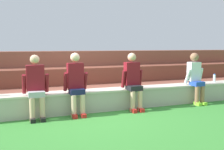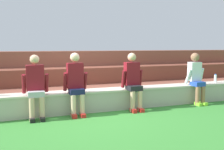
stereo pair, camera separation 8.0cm
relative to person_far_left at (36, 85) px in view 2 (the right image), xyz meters
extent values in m
plane|color=#388433|center=(1.19, 0.00, -0.73)|extent=(80.00, 80.00, 0.00)
cube|color=#B7AF9E|center=(1.19, 0.23, -0.48)|extent=(9.25, 0.46, 0.50)
cube|color=beige|center=(1.19, 0.23, -0.25)|extent=(9.29, 0.50, 0.04)
cube|color=brown|center=(1.19, 0.99, -0.50)|extent=(12.87, 0.73, 0.47)
cube|color=brown|center=(1.19, 1.72, -0.27)|extent=(12.87, 0.73, 0.93)
cube|color=brown|center=(1.19, 2.46, -0.03)|extent=(12.87, 0.73, 1.40)
cylinder|color=#DBAD89|center=(-0.10, -0.19, -0.48)|extent=(0.11, 0.11, 0.50)
cylinder|color=#DBAD89|center=(0.10, -0.19, -0.48)|extent=(0.11, 0.11, 0.50)
cube|color=black|center=(-0.10, -0.23, -0.69)|extent=(0.10, 0.22, 0.08)
cube|color=black|center=(0.10, -0.23, -0.69)|extent=(0.10, 0.22, 0.08)
cube|color=#B2B2B7|center=(0.00, -0.07, -0.18)|extent=(0.33, 0.30, 0.12)
cube|color=maroon|center=(0.00, 0.08, 0.15)|extent=(0.37, 0.20, 0.55)
sphere|color=#DBAD89|center=(0.00, 0.08, 0.54)|extent=(0.20, 0.20, 0.20)
cylinder|color=maroon|center=(-0.24, 0.06, 0.03)|extent=(0.08, 0.20, 0.43)
cylinder|color=maroon|center=(0.24, 0.06, 0.03)|extent=(0.08, 0.22, 0.42)
cylinder|color=beige|center=(0.77, -0.20, -0.48)|extent=(0.11, 0.11, 0.50)
cylinder|color=beige|center=(0.96, -0.20, -0.48)|extent=(0.11, 0.11, 0.50)
cube|color=red|center=(0.77, -0.24, -0.69)|extent=(0.10, 0.22, 0.08)
cube|color=red|center=(0.96, -0.24, -0.69)|extent=(0.10, 0.22, 0.08)
cube|color=#191E47|center=(0.86, -0.07, -0.18)|extent=(0.32, 0.30, 0.12)
cube|color=maroon|center=(0.86, 0.05, 0.16)|extent=(0.36, 0.20, 0.57)
sphere|color=beige|center=(0.86, 0.05, 0.57)|extent=(0.21, 0.21, 0.21)
cylinder|color=maroon|center=(0.64, 0.03, 0.03)|extent=(0.08, 0.19, 0.43)
cylinder|color=maroon|center=(1.09, 0.03, 0.03)|extent=(0.08, 0.24, 0.42)
cylinder|color=#DBAD89|center=(2.17, -0.23, -0.48)|extent=(0.11, 0.11, 0.50)
cylinder|color=#DBAD89|center=(2.37, -0.23, -0.48)|extent=(0.11, 0.11, 0.50)
cube|color=red|center=(2.17, -0.27, -0.69)|extent=(0.10, 0.22, 0.08)
cube|color=red|center=(2.37, -0.27, -0.69)|extent=(0.10, 0.22, 0.08)
cube|color=black|center=(2.27, -0.09, -0.18)|extent=(0.32, 0.34, 0.12)
cube|color=maroon|center=(2.27, 0.05, 0.15)|extent=(0.35, 0.20, 0.56)
sphere|color=#DBAD89|center=(2.27, 0.05, 0.55)|extent=(0.21, 0.21, 0.21)
cylinder|color=maroon|center=(2.04, 0.03, 0.03)|extent=(0.08, 0.17, 0.43)
cylinder|color=maroon|center=(2.50, 0.03, 0.03)|extent=(0.08, 0.15, 0.43)
cylinder|color=#996B4C|center=(4.06, -0.20, -0.48)|extent=(0.11, 0.11, 0.50)
cylinder|color=#996B4C|center=(4.24, -0.20, -0.48)|extent=(0.11, 0.11, 0.50)
cube|color=#8CD833|center=(4.06, -0.24, -0.69)|extent=(0.10, 0.22, 0.08)
cube|color=#8CD833|center=(4.24, -0.24, -0.69)|extent=(0.10, 0.22, 0.08)
cube|color=#2347B2|center=(4.15, -0.07, -0.18)|extent=(0.29, 0.30, 0.12)
cube|color=white|center=(4.15, 0.07, 0.13)|extent=(0.32, 0.20, 0.52)
sphere|color=#996B4C|center=(4.15, 0.07, 0.53)|extent=(0.23, 0.23, 0.23)
cylinder|color=white|center=(3.94, 0.05, 0.02)|extent=(0.08, 0.25, 0.42)
cylinder|color=white|center=(4.36, 0.05, 0.02)|extent=(0.08, 0.17, 0.43)
cylinder|color=silver|center=(5.02, 0.24, -0.12)|extent=(0.07, 0.07, 0.22)
cylinder|color=blue|center=(5.02, 0.24, 0.01)|extent=(0.04, 0.04, 0.02)
camera|label=1|loc=(-0.41, -5.58, 0.83)|focal=40.97mm
camera|label=2|loc=(-0.33, -5.61, 0.83)|focal=40.97mm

